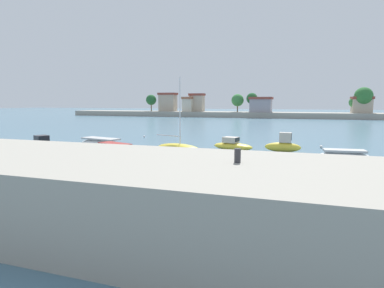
# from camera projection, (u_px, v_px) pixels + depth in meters

# --- Properties ---
(ground_plane) EXTENTS (400.00, 400.00, 0.00)m
(ground_plane) POSITION_uv_depth(u_px,v_px,m) (115.00, 170.00, 22.69)
(ground_plane) COLOR slate
(mooring_bollard) EXTENTS (0.22, 0.22, 0.48)m
(mooring_bollard) POSITION_uv_depth(u_px,v_px,m) (238.00, 156.00, 10.96)
(mooring_bollard) COLOR #2D2D33
(mooring_bollard) RESTS_ON seawall_embankment
(moored_boat_0) EXTENTS (4.50, 3.28, 1.55)m
(moored_boat_0) POSITION_uv_depth(u_px,v_px,m) (43.00, 146.00, 31.28)
(moored_boat_0) COLOR #9E9EA3
(moored_boat_0) RESTS_ON ground
(moored_boat_1) EXTENTS (5.57, 2.86, 1.08)m
(moored_boat_1) POSITION_uv_depth(u_px,v_px,m) (101.00, 143.00, 33.34)
(moored_boat_1) COLOR white
(moored_boat_1) RESTS_ON ground
(moored_boat_2) EXTENTS (4.33, 2.90, 1.20)m
(moored_boat_2) POSITION_uv_depth(u_px,v_px,m) (115.00, 150.00, 28.16)
(moored_boat_2) COLOR #C63833
(moored_boat_2) RESTS_ON ground
(moored_boat_3) EXTENTS (5.08, 2.89, 6.91)m
(moored_boat_3) POSITION_uv_depth(u_px,v_px,m) (179.00, 149.00, 28.67)
(moored_boat_3) COLOR yellow
(moored_boat_3) RESTS_ON ground
(moored_boat_4) EXTENTS (4.39, 2.55, 1.30)m
(moored_boat_4) POSITION_uv_depth(u_px,v_px,m) (233.00, 145.00, 31.99)
(moored_boat_4) COLOR yellow
(moored_boat_4) RESTS_ON ground
(moored_boat_5) EXTENTS (3.36, 1.02, 1.88)m
(moored_boat_5) POSITION_uv_depth(u_px,v_px,m) (283.00, 145.00, 30.78)
(moored_boat_5) COLOR yellow
(moored_boat_5) RESTS_ON ground
(moored_boat_6) EXTENTS (4.07, 1.85, 0.94)m
(moored_boat_6) POSITION_uv_depth(u_px,v_px,m) (344.00, 156.00, 26.11)
(moored_boat_6) COLOR white
(moored_boat_6) RESTS_ON ground
(mooring_buoy_0) EXTENTS (0.30, 0.30, 0.30)m
(mooring_buoy_0) POSITION_uv_depth(u_px,v_px,m) (321.00, 147.00, 33.43)
(mooring_buoy_0) COLOR white
(mooring_buoy_0) RESTS_ON ground
(mooring_buoy_1) EXTENTS (0.26, 0.26, 0.26)m
(mooring_buoy_1) POSITION_uv_depth(u_px,v_px,m) (144.00, 137.00, 43.32)
(mooring_buoy_1) COLOR white
(mooring_buoy_1) RESTS_ON ground
(mooring_buoy_3) EXTENTS (0.39, 0.39, 0.39)m
(mooring_buoy_3) POSITION_uv_depth(u_px,v_px,m) (348.00, 169.00, 21.96)
(mooring_buoy_3) COLOR white
(mooring_buoy_3) RESTS_ON ground
(distant_shoreline) EXTENTS (127.65, 9.88, 8.84)m
(distant_shoreline) POSITION_uv_depth(u_px,v_px,m) (264.00, 111.00, 99.09)
(distant_shoreline) COLOR #9E998C
(distant_shoreline) RESTS_ON ground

